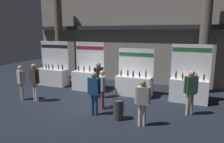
{
  "coord_description": "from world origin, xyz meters",
  "views": [
    {
      "loc": [
        4.18,
        -7.79,
        3.1
      ],
      "look_at": [
        0.69,
        0.48,
        1.37
      ],
      "focal_mm": 32.95,
      "sensor_mm": 36.0,
      "label": 1
    }
  ],
  "objects_px": {
    "visitor_0": "(94,90)",
    "trash_bin": "(118,110)",
    "exhibitor_booth_1": "(88,79)",
    "visitor_1": "(99,77)",
    "visitor_2": "(35,79)",
    "exhibitor_booth_3": "(189,88)",
    "exhibitor_booth_2": "(134,84)",
    "exhibitor_booth_0": "(53,75)",
    "visitor_4": "(143,100)",
    "visitor_5": "(21,80)",
    "visitor_6": "(191,88)",
    "visitor_3": "(102,86)"
  },
  "relations": [
    {
      "from": "visitor_0",
      "to": "trash_bin",
      "type": "bearing_deg",
      "value": 167.11
    },
    {
      "from": "exhibitor_booth_1",
      "to": "visitor_1",
      "type": "height_order",
      "value": "exhibitor_booth_1"
    },
    {
      "from": "visitor_0",
      "to": "visitor_2",
      "type": "distance_m",
      "value": 3.19
    },
    {
      "from": "trash_bin",
      "to": "visitor_1",
      "type": "xyz_separation_m",
      "value": [
        -1.75,
        1.96,
        0.66
      ]
    },
    {
      "from": "visitor_1",
      "to": "visitor_2",
      "type": "height_order",
      "value": "visitor_2"
    },
    {
      "from": "visitor_0",
      "to": "visitor_1",
      "type": "xyz_separation_m",
      "value": [
        -0.78,
        1.94,
        0.03
      ]
    },
    {
      "from": "visitor_2",
      "to": "exhibitor_booth_3",
      "type": "bearing_deg",
      "value": -153.92
    },
    {
      "from": "visitor_0",
      "to": "exhibitor_booth_2",
      "type": "bearing_deg",
      "value": -114.56
    },
    {
      "from": "exhibitor_booth_0",
      "to": "visitor_4",
      "type": "height_order",
      "value": "exhibitor_booth_0"
    },
    {
      "from": "visitor_4",
      "to": "visitor_5",
      "type": "xyz_separation_m",
      "value": [
        -5.82,
        0.5,
        0.03
      ]
    },
    {
      "from": "trash_bin",
      "to": "visitor_6",
      "type": "relative_size",
      "value": 0.42
    },
    {
      "from": "exhibitor_booth_1",
      "to": "visitor_0",
      "type": "xyz_separation_m",
      "value": [
        1.91,
        -2.88,
        0.35
      ]
    },
    {
      "from": "exhibitor_booth_2",
      "to": "trash_bin",
      "type": "xyz_separation_m",
      "value": [
        0.32,
        -2.94,
        -0.23
      ]
    },
    {
      "from": "exhibitor_booth_3",
      "to": "visitor_6",
      "type": "bearing_deg",
      "value": -85.61
    },
    {
      "from": "exhibitor_booth_0",
      "to": "visitor_0",
      "type": "bearing_deg",
      "value": -34.93
    },
    {
      "from": "visitor_0",
      "to": "visitor_3",
      "type": "xyz_separation_m",
      "value": [
        -0.02,
        0.75,
        -0.05
      ]
    },
    {
      "from": "exhibitor_booth_3",
      "to": "visitor_4",
      "type": "xyz_separation_m",
      "value": [
        -1.29,
        -3.2,
        0.28
      ]
    },
    {
      "from": "visitor_4",
      "to": "exhibitor_booth_1",
      "type": "bearing_deg",
      "value": 120.14
    },
    {
      "from": "visitor_2",
      "to": "visitor_3",
      "type": "height_order",
      "value": "visitor_2"
    },
    {
      "from": "exhibitor_booth_2",
      "to": "exhibitor_booth_3",
      "type": "height_order",
      "value": "exhibitor_booth_3"
    },
    {
      "from": "exhibitor_booth_2",
      "to": "visitor_1",
      "type": "bearing_deg",
      "value": -145.54
    },
    {
      "from": "visitor_3",
      "to": "visitor_6",
      "type": "height_order",
      "value": "visitor_6"
    },
    {
      "from": "exhibitor_booth_3",
      "to": "visitor_5",
      "type": "distance_m",
      "value": 7.61
    },
    {
      "from": "exhibitor_booth_3",
      "to": "visitor_3",
      "type": "height_order",
      "value": "exhibitor_booth_3"
    },
    {
      "from": "visitor_3",
      "to": "exhibitor_booth_2",
      "type": "bearing_deg",
      "value": 133.42
    },
    {
      "from": "exhibitor_booth_1",
      "to": "exhibitor_booth_3",
      "type": "height_order",
      "value": "exhibitor_booth_1"
    },
    {
      "from": "visitor_1",
      "to": "visitor_2",
      "type": "xyz_separation_m",
      "value": [
        -2.39,
        -1.59,
        0.01
      ]
    },
    {
      "from": "exhibitor_booth_0",
      "to": "visitor_6",
      "type": "height_order",
      "value": "exhibitor_booth_0"
    },
    {
      "from": "visitor_2",
      "to": "visitor_6",
      "type": "relative_size",
      "value": 1.0
    },
    {
      "from": "visitor_3",
      "to": "visitor_5",
      "type": "distance_m",
      "value": 3.93
    },
    {
      "from": "visitor_3",
      "to": "visitor_5",
      "type": "bearing_deg",
      "value": -112.83
    },
    {
      "from": "trash_bin",
      "to": "exhibitor_booth_2",
      "type": "bearing_deg",
      "value": 96.19
    },
    {
      "from": "visitor_1",
      "to": "visitor_6",
      "type": "relative_size",
      "value": 0.98
    },
    {
      "from": "exhibitor_booth_0",
      "to": "exhibitor_booth_2",
      "type": "height_order",
      "value": "exhibitor_booth_0"
    },
    {
      "from": "trash_bin",
      "to": "visitor_3",
      "type": "distance_m",
      "value": 1.38
    },
    {
      "from": "exhibitor_booth_2",
      "to": "visitor_0",
      "type": "distance_m",
      "value": 3.03
    },
    {
      "from": "trash_bin",
      "to": "visitor_0",
      "type": "relative_size",
      "value": 0.43
    },
    {
      "from": "exhibitor_booth_1",
      "to": "exhibitor_booth_3",
      "type": "relative_size",
      "value": 1.0
    },
    {
      "from": "trash_bin",
      "to": "visitor_3",
      "type": "relative_size",
      "value": 0.45
    },
    {
      "from": "exhibitor_booth_1",
      "to": "visitor_5",
      "type": "bearing_deg",
      "value": -127.83
    },
    {
      "from": "visitor_2",
      "to": "visitor_3",
      "type": "bearing_deg",
      "value": -169.35
    },
    {
      "from": "exhibitor_booth_2",
      "to": "visitor_6",
      "type": "height_order",
      "value": "exhibitor_booth_2"
    },
    {
      "from": "exhibitor_booth_2",
      "to": "exhibitor_booth_0",
      "type": "bearing_deg",
      "value": 178.52
    },
    {
      "from": "visitor_5",
      "to": "visitor_0",
      "type": "bearing_deg",
      "value": 15.65
    },
    {
      "from": "exhibitor_booth_1",
      "to": "trash_bin",
      "type": "xyz_separation_m",
      "value": [
        2.88,
        -2.9,
        -0.28
      ]
    },
    {
      "from": "visitor_1",
      "to": "visitor_4",
      "type": "distance_m",
      "value": 3.44
    },
    {
      "from": "exhibitor_booth_2",
      "to": "visitor_1",
      "type": "xyz_separation_m",
      "value": [
        -1.43,
        -0.98,
        0.43
      ]
    },
    {
      "from": "visitor_6",
      "to": "visitor_2",
      "type": "bearing_deg",
      "value": -16.05
    },
    {
      "from": "visitor_6",
      "to": "trash_bin",
      "type": "bearing_deg",
      "value": 5.99
    },
    {
      "from": "exhibitor_booth_2",
      "to": "trash_bin",
      "type": "relative_size",
      "value": 3.22
    }
  ]
}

